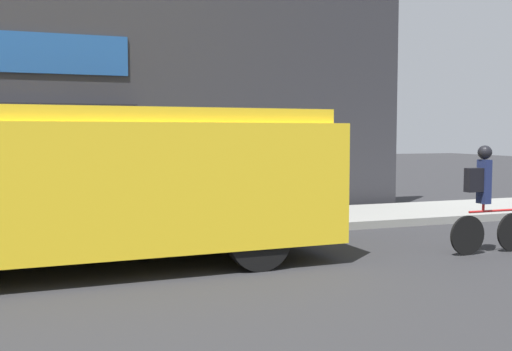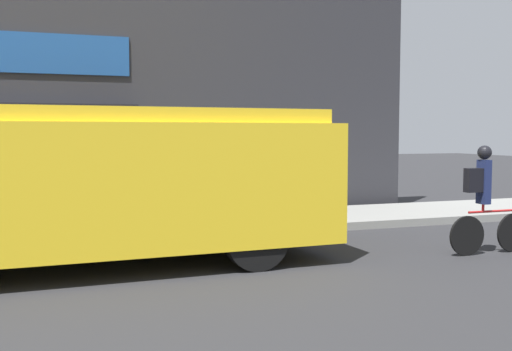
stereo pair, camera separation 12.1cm
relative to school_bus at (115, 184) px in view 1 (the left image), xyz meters
The scene contains 6 objects.
ground_plane 2.07m from the school_bus, 119.55° to the left, with size 70.00×70.00×0.00m, color #2B2B2D.
sidewalk 3.02m from the school_bus, 107.58° to the left, with size 28.00×2.38×0.15m.
storefront 4.72m from the school_bus, 101.41° to the left, with size 16.22×0.79×5.86m.
school_bus is the anchor object (origin of this frame).
cyclist 5.49m from the school_bus, 11.86° to the right, with size 1.47×0.21×1.65m.
trash_bin 3.26m from the school_bus, 95.29° to the left, with size 0.61×0.61×0.76m.
Camera 1 is at (-0.12, -9.92, 1.84)m, focal length 42.00 mm.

